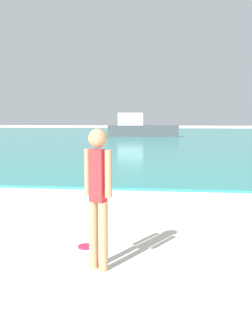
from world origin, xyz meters
TOP-DOWN VIEW (x-y plane):
  - water at (0.00, 42.79)m, footprint 160.00×60.00m
  - person_standing at (0.04, 7.47)m, footprint 0.35×0.22m
  - frisbee at (-0.29, 8.25)m, footprint 0.24×0.24m
  - boat_far at (-2.88, 41.03)m, footprint 6.51×2.56m

SIDE VIEW (x-z plane):
  - frisbee at x=-0.29m, z-range 0.00..0.03m
  - water at x=0.00m, z-range 0.00..0.06m
  - boat_far at x=-2.88m, z-range -0.27..1.89m
  - person_standing at x=0.04m, z-range 0.11..1.75m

